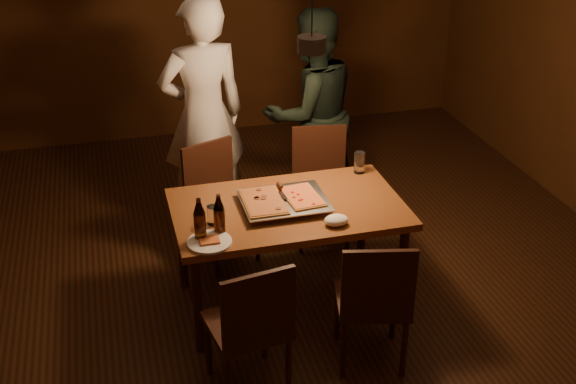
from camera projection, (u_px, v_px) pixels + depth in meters
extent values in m
plane|color=#3A1C0F|center=(308.00, 280.00, 5.25)|extent=(6.00, 6.00, 0.00)
cube|color=brown|center=(288.00, 209.00, 4.70)|extent=(1.50, 0.90, 0.05)
cylinder|color=#38190F|center=(198.00, 305.00, 4.40)|extent=(0.06, 0.06, 0.70)
cylinder|color=#38190F|center=(402.00, 273.00, 4.71)|extent=(0.06, 0.06, 0.70)
cylinder|color=#38190F|center=(182.00, 243.00, 5.03)|extent=(0.06, 0.06, 0.70)
cylinder|color=#38190F|center=(362.00, 219.00, 5.34)|extent=(0.06, 0.06, 0.70)
cube|color=#38190F|center=(223.00, 209.00, 5.32)|extent=(0.55, 0.55, 0.04)
cube|color=#38190F|center=(208.00, 170.00, 5.34)|extent=(0.40, 0.18, 0.45)
cube|color=#38190F|center=(322.00, 191.00, 5.56)|extent=(0.48, 0.48, 0.04)
cube|color=#38190F|center=(319.00, 153.00, 5.62)|extent=(0.42, 0.09, 0.45)
cube|color=#38190F|center=(247.00, 325.00, 4.09)|extent=(0.48, 0.48, 0.04)
cube|color=#38190F|center=(259.00, 310.00, 3.83)|extent=(0.42, 0.10, 0.45)
cube|color=#38190F|center=(371.00, 300.00, 4.31)|extent=(0.50, 0.50, 0.04)
cube|color=#38190F|center=(379.00, 285.00, 4.03)|extent=(0.42, 0.12, 0.45)
cube|color=silver|center=(284.00, 203.00, 4.67)|extent=(0.59, 0.50, 0.05)
cube|color=maroon|center=(263.00, 201.00, 4.62)|extent=(0.26, 0.40, 0.02)
cube|color=gold|center=(302.00, 196.00, 4.68)|extent=(0.25, 0.36, 0.02)
cylinder|color=black|center=(200.00, 227.00, 4.27)|extent=(0.07, 0.07, 0.18)
cone|color=black|center=(199.00, 206.00, 4.21)|extent=(0.07, 0.07, 0.10)
cylinder|color=black|center=(219.00, 221.00, 4.34)|extent=(0.07, 0.07, 0.17)
cone|color=black|center=(218.00, 202.00, 4.28)|extent=(0.07, 0.07, 0.09)
cylinder|color=silver|center=(213.00, 215.00, 4.45)|extent=(0.08, 0.08, 0.12)
cylinder|color=silver|center=(359.00, 163.00, 5.09)|extent=(0.08, 0.08, 0.15)
cylinder|color=white|center=(209.00, 242.00, 4.27)|extent=(0.27, 0.27, 0.02)
cube|color=gold|center=(209.00, 240.00, 4.26)|extent=(0.12, 0.10, 0.01)
ellipsoid|color=white|center=(336.00, 220.00, 4.45)|extent=(0.15, 0.12, 0.06)
imported|color=silver|center=(203.00, 116.00, 5.59)|extent=(0.75, 0.55, 1.88)
imported|color=black|center=(311.00, 114.00, 5.85)|extent=(0.96, 0.82, 1.72)
cylinder|color=black|center=(312.00, 44.00, 4.44)|extent=(0.18, 0.18, 0.10)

